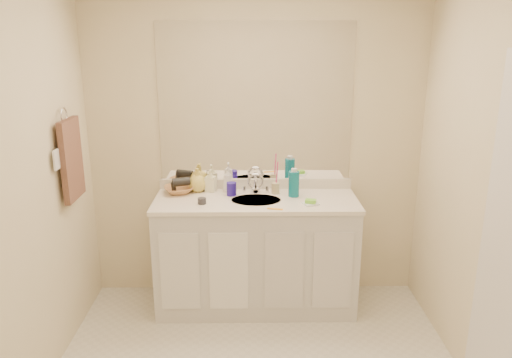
% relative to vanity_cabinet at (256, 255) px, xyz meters
% --- Properties ---
extents(wall_back, '(2.60, 0.02, 2.40)m').
position_rel_vanity_cabinet_xyz_m(wall_back, '(0.00, 0.28, 0.77)').
color(wall_back, beige).
rests_on(wall_back, floor).
extents(wall_front, '(2.60, 0.02, 2.40)m').
position_rel_vanity_cabinet_xyz_m(wall_front, '(0.00, -2.33, 0.77)').
color(wall_front, beige).
rests_on(wall_front, floor).
extents(wall_left, '(0.02, 2.60, 2.40)m').
position_rel_vanity_cabinet_xyz_m(wall_left, '(-1.30, -1.02, 0.77)').
color(wall_left, beige).
rests_on(wall_left, floor).
extents(wall_right, '(0.02, 2.60, 2.40)m').
position_rel_vanity_cabinet_xyz_m(wall_right, '(1.30, -1.02, 0.77)').
color(wall_right, beige).
rests_on(wall_right, floor).
extents(vanity_cabinet, '(1.50, 0.55, 0.85)m').
position_rel_vanity_cabinet_xyz_m(vanity_cabinet, '(0.00, 0.00, 0.00)').
color(vanity_cabinet, silver).
rests_on(vanity_cabinet, floor).
extents(countertop, '(1.52, 0.57, 0.03)m').
position_rel_vanity_cabinet_xyz_m(countertop, '(0.00, 0.00, 0.44)').
color(countertop, white).
rests_on(countertop, vanity_cabinet).
extents(backsplash, '(1.52, 0.03, 0.08)m').
position_rel_vanity_cabinet_xyz_m(backsplash, '(0.00, 0.26, 0.50)').
color(backsplash, white).
rests_on(backsplash, countertop).
extents(sink_basin, '(0.37, 0.37, 0.02)m').
position_rel_vanity_cabinet_xyz_m(sink_basin, '(0.00, -0.02, 0.44)').
color(sink_basin, beige).
rests_on(sink_basin, countertop).
extents(faucet, '(0.02, 0.02, 0.11)m').
position_rel_vanity_cabinet_xyz_m(faucet, '(0.00, 0.16, 0.51)').
color(faucet, silver).
rests_on(faucet, countertop).
extents(mirror, '(1.48, 0.01, 1.20)m').
position_rel_vanity_cabinet_xyz_m(mirror, '(0.00, 0.27, 1.14)').
color(mirror, white).
rests_on(mirror, wall_back).
extents(blue_mug, '(0.09, 0.09, 0.10)m').
position_rel_vanity_cabinet_xyz_m(blue_mug, '(-0.19, 0.09, 0.51)').
color(blue_mug, '#25169A').
rests_on(blue_mug, countertop).
extents(tan_cup, '(0.08, 0.08, 0.08)m').
position_rel_vanity_cabinet_xyz_m(tan_cup, '(0.15, 0.14, 0.50)').
color(tan_cup, '#CCBC90').
rests_on(tan_cup, countertop).
extents(toothbrush, '(0.03, 0.04, 0.21)m').
position_rel_vanity_cabinet_xyz_m(toothbrush, '(0.16, 0.14, 0.60)').
color(toothbrush, '#F13F89').
rests_on(toothbrush, tan_cup).
extents(mouthwash_bottle, '(0.10, 0.10, 0.19)m').
position_rel_vanity_cabinet_xyz_m(mouthwash_bottle, '(0.29, 0.06, 0.55)').
color(mouthwash_bottle, '#0B6C84').
rests_on(mouthwash_bottle, countertop).
extents(soap_dish, '(0.13, 0.12, 0.01)m').
position_rel_vanity_cabinet_xyz_m(soap_dish, '(0.39, -0.13, 0.46)').
color(soap_dish, white).
rests_on(soap_dish, countertop).
extents(green_soap, '(0.09, 0.07, 0.03)m').
position_rel_vanity_cabinet_xyz_m(green_soap, '(0.39, -0.13, 0.48)').
color(green_soap, '#7BE237').
rests_on(green_soap, soap_dish).
extents(orange_comb, '(0.11, 0.05, 0.00)m').
position_rel_vanity_cabinet_xyz_m(orange_comb, '(0.13, -0.23, 0.46)').
color(orange_comb, '#FDA41A').
rests_on(orange_comb, countertop).
extents(dark_jar, '(0.08, 0.08, 0.04)m').
position_rel_vanity_cabinet_xyz_m(dark_jar, '(-0.39, -0.10, 0.48)').
color(dark_jar, '#2E2D33').
rests_on(dark_jar, countertop).
extents(soap_bottle_white, '(0.08, 0.09, 0.19)m').
position_rel_vanity_cabinet_xyz_m(soap_bottle_white, '(-0.22, 0.19, 0.55)').
color(soap_bottle_white, white).
rests_on(soap_bottle_white, countertop).
extents(soap_bottle_cream, '(0.09, 0.10, 0.17)m').
position_rel_vanity_cabinet_xyz_m(soap_bottle_cream, '(-0.35, 0.20, 0.54)').
color(soap_bottle_cream, '#FDFCCE').
rests_on(soap_bottle_cream, countertop).
extents(soap_bottle_yellow, '(0.18, 0.18, 0.18)m').
position_rel_vanity_cabinet_xyz_m(soap_bottle_yellow, '(-0.45, 0.20, 0.55)').
color(soap_bottle_yellow, '#DFCA56').
rests_on(soap_bottle_yellow, countertop).
extents(wicker_basket, '(0.27, 0.27, 0.05)m').
position_rel_vanity_cabinet_xyz_m(wicker_basket, '(-0.59, 0.15, 0.48)').
color(wicker_basket, '#B47A48').
rests_on(wicker_basket, countertop).
extents(hair_dryer, '(0.15, 0.11, 0.07)m').
position_rel_vanity_cabinet_xyz_m(hair_dryer, '(-0.57, 0.15, 0.54)').
color(hair_dryer, black).
rests_on(hair_dryer, wicker_basket).
extents(towel_ring, '(0.01, 0.11, 0.11)m').
position_rel_vanity_cabinet_xyz_m(towel_ring, '(-1.27, -0.25, 1.12)').
color(towel_ring, silver).
rests_on(towel_ring, wall_left).
extents(hand_towel, '(0.04, 0.32, 0.55)m').
position_rel_vanity_cabinet_xyz_m(hand_towel, '(-1.25, -0.25, 0.82)').
color(hand_towel, '#4C3128').
rests_on(hand_towel, towel_ring).
extents(switch_plate, '(0.01, 0.08, 0.13)m').
position_rel_vanity_cabinet_xyz_m(switch_plate, '(-1.27, -0.45, 0.88)').
color(switch_plate, white).
rests_on(switch_plate, wall_left).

